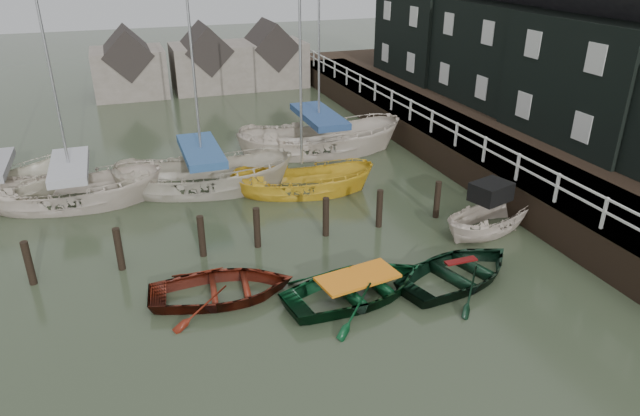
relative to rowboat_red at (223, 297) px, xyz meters
name	(u,v)px	position (x,y,z in m)	size (l,w,h in m)	color
ground	(323,286)	(2.85, -0.42, 0.00)	(120.00, 120.00, 0.00)	#2B3622
pier	(436,133)	(12.32, 9.58, 0.71)	(3.04, 32.00, 2.70)	black
land_strip	(527,136)	(17.85, 9.58, 0.00)	(14.00, 38.00, 1.50)	black
quay_houses	(565,26)	(17.84, 8.23, 5.68)	(6.52, 28.14, 10.01)	black
mooring_pilings	(260,233)	(1.73, 2.58, 0.50)	(13.72, 0.22, 1.80)	black
far_sheds	(204,62)	(3.68, 25.58, 1.86)	(14.00, 4.08, 4.39)	#665B51
rowboat_red	(223,297)	(0.00, 0.00, 0.00)	(2.91, 4.07, 0.84)	#53170B
rowboat_green	(357,297)	(3.59, -1.27, 0.00)	(3.12, 4.37, 0.90)	black
rowboat_dkgreen	(459,280)	(6.79, -1.47, 0.00)	(2.99, 4.19, 0.87)	black
motorboat	(490,226)	(9.65, 1.10, 0.10)	(4.42, 2.70, 2.48)	beige
sailboat_a	(76,202)	(-4.13, 8.26, 0.06)	(6.97, 3.51, 11.38)	beige
sailboat_b	(204,188)	(0.76, 8.04, 0.06)	(7.65, 4.34, 11.42)	beige
sailboat_c	(302,191)	(4.46, 6.47, 0.02)	(6.08, 3.58, 10.66)	gold
sailboat_d	(319,151)	(6.71, 10.80, 0.06)	(8.22, 4.37, 13.09)	beige
sailboat_e	(0,199)	(-6.94, 9.60, 0.06)	(6.62, 4.00, 9.13)	beige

